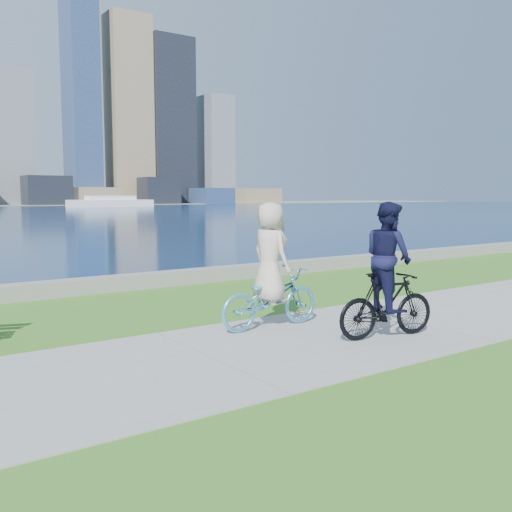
% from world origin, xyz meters
% --- Properties ---
extents(ground, '(320.00, 320.00, 0.00)m').
position_xyz_m(ground, '(0.00, 0.00, 0.00)').
color(ground, '#336A1B').
rests_on(ground, ground).
extents(concrete_path, '(80.00, 3.50, 0.02)m').
position_xyz_m(concrete_path, '(0.00, 0.00, 0.01)').
color(concrete_path, gray).
rests_on(concrete_path, ground).
extents(seawall, '(90.00, 0.50, 0.35)m').
position_xyz_m(seawall, '(0.00, 6.20, 0.17)').
color(seawall, gray).
rests_on(seawall, ground).
extents(ferry_far, '(15.55, 4.44, 2.11)m').
position_xyz_m(ferry_far, '(35.28, 97.27, 0.88)').
color(ferry_far, white).
rests_on(ferry_far, ground).
extents(cyclist_woman, '(0.68, 1.94, 2.12)m').
position_xyz_m(cyclist_woman, '(1.75, 1.00, 0.81)').
color(cyclist_woman, '#52A3C7').
rests_on(cyclist_woman, ground).
extents(cyclist_man, '(0.83, 1.79, 2.14)m').
position_xyz_m(cyclist_man, '(2.84, -0.60, 0.92)').
color(cyclist_man, black).
rests_on(cyclist_man, ground).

